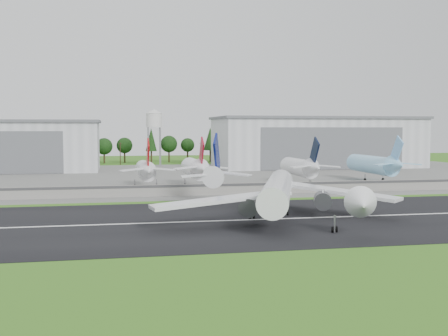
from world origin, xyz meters
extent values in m
plane|color=#2F6818|center=(0.00, 0.00, 0.00)|extent=(600.00, 600.00, 0.00)
cube|color=black|center=(0.00, 10.00, 0.05)|extent=(320.00, 60.00, 0.10)
cube|color=white|center=(0.00, 10.00, 0.11)|extent=(220.00, 1.00, 0.02)
cube|color=slate|center=(0.00, 120.00, 0.05)|extent=(320.00, 150.00, 0.10)
cube|color=gray|center=(0.00, 55.00, 1.75)|extent=(240.00, 0.50, 3.50)
cube|color=#38383A|center=(0.00, 54.70, 3.00)|extent=(240.00, 0.12, 0.70)
cube|color=silver|center=(75.00, 165.00, 12.00)|extent=(100.00, 45.00, 24.00)
cube|color=#595B60|center=(75.00, 165.00, 24.60)|extent=(102.00, 47.00, 1.20)
cube|color=#595B60|center=(75.00, 142.35, 10.08)|extent=(70.00, 0.30, 19.68)
cylinder|color=#99999E|center=(-8.00, 182.00, 10.00)|extent=(0.50, 0.50, 20.00)
cylinder|color=#99999E|center=(-2.00, 188.00, 10.00)|extent=(0.50, 0.50, 20.00)
cylinder|color=silver|center=(-5.00, 185.00, 23.50)|extent=(8.00, 8.00, 7.00)
cone|color=silver|center=(-5.00, 185.00, 28.20)|extent=(8.40, 8.40, 2.40)
cylinder|color=white|center=(7.99, 10.00, 6.20)|extent=(19.94, 43.46, 5.80)
cone|color=white|center=(16.21, -13.61, 6.20)|extent=(7.45, 7.57, 5.80)
cone|color=white|center=(-0.72, 35.03, 7.40)|extent=(8.16, 10.31, 5.51)
cube|color=navy|center=(-0.56, 34.55, 12.70)|extent=(3.61, 9.17, 11.13)
cube|color=white|center=(22.82, 13.04, 5.40)|extent=(23.05, 24.27, 2.65)
cylinder|color=#333338|center=(18.11, 9.82, 3.80)|extent=(5.40, 6.44, 3.80)
cube|color=white|center=(4.17, 36.20, 7.80)|extent=(9.11, 7.99, 0.98)
cube|color=white|center=(-5.52, 3.18, 5.40)|extent=(28.49, 9.72, 2.65)
cylinder|color=#333338|center=(0.17, 3.57, 3.80)|extent=(5.40, 6.44, 3.80)
cube|color=white|center=(-5.28, 32.91, 7.80)|extent=(9.07, 3.39, 0.98)
cube|color=#99999E|center=(9.31, 6.22, 1.70)|extent=(19.31, 31.62, 3.20)
cylinder|color=black|center=(2.76, 11.35, 0.85)|extent=(0.87, 1.55, 1.50)
cylinder|color=white|center=(-15.84, 80.00, 5.73)|extent=(5.47, 24.00, 5.47)
cone|color=white|center=(-15.84, 64.50, 6.73)|extent=(5.20, 7.00, 5.20)
cube|color=#A20C0F|center=(-15.84, 65.00, 11.53)|extent=(0.45, 8.59, 10.02)
cylinder|color=#99999E|center=(-19.34, 78.00, 1.50)|extent=(0.32, 0.32, 3.00)
cylinder|color=#99999E|center=(-12.34, 78.00, 1.50)|extent=(0.32, 0.32, 3.00)
cylinder|color=black|center=(-19.34, 78.00, 0.80)|extent=(0.40, 1.40, 1.40)
cylinder|color=white|center=(0.42, 80.00, 6.09)|extent=(6.19, 24.00, 6.19)
cone|color=white|center=(0.42, 64.50, 7.09)|extent=(5.88, 7.00, 5.88)
cube|color=maroon|center=(0.42, 65.00, 11.89)|extent=(0.45, 8.59, 10.02)
cylinder|color=#99999E|center=(-3.08, 78.00, 1.50)|extent=(0.32, 0.32, 3.00)
cylinder|color=#99999E|center=(3.92, 78.00, 1.50)|extent=(0.32, 0.32, 3.00)
cylinder|color=black|center=(-3.08, 78.00, 0.80)|extent=(0.40, 1.40, 1.40)
cylinder|color=white|center=(36.77, 80.00, 5.98)|extent=(5.97, 24.00, 5.97)
cone|color=white|center=(36.77, 64.50, 6.98)|extent=(5.67, 7.00, 5.67)
cube|color=black|center=(36.77, 65.00, 11.78)|extent=(0.45, 8.59, 10.02)
cylinder|color=#99999E|center=(33.27, 78.00, 1.50)|extent=(0.32, 0.32, 3.00)
cylinder|color=#99999E|center=(40.27, 78.00, 1.50)|extent=(0.32, 0.32, 3.00)
cylinder|color=black|center=(33.27, 78.00, 0.80)|extent=(0.40, 1.40, 1.40)
cylinder|color=#93D5FE|center=(66.34, 85.00, 6.25)|extent=(6.51, 30.00, 6.51)
cone|color=#93D5FE|center=(66.34, 66.50, 7.25)|extent=(6.18, 7.00, 6.18)
cube|color=#77B8F4|center=(66.34, 67.00, 12.05)|extent=(0.45, 8.59, 10.02)
cylinder|color=#99999E|center=(62.84, 83.00, 1.50)|extent=(0.32, 0.32, 3.00)
cylinder|color=#99999E|center=(69.84, 83.00, 1.50)|extent=(0.32, 0.32, 3.00)
cylinder|color=black|center=(62.84, 83.00, 0.80)|extent=(0.40, 1.40, 1.40)
camera|label=1|loc=(-26.53, -104.02, 19.36)|focal=45.00mm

